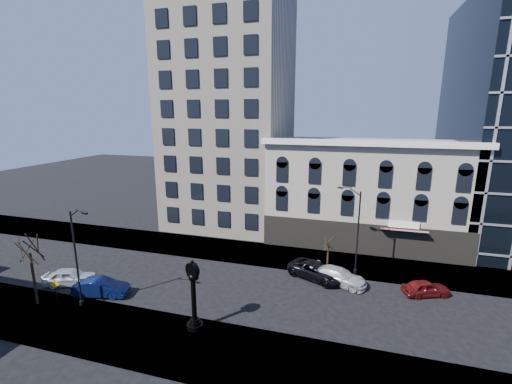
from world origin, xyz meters
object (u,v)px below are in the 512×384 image
(car_near_b, at_px, (101,287))
(street_lamp_near, at_px, (77,232))
(car_near_a, at_px, (70,277))
(street_clock, at_px, (194,298))
(warning_sign, at_px, (55,288))

(car_near_b, bearing_deg, street_lamp_near, 173.70)
(street_lamp_near, bearing_deg, car_near_b, 112.54)
(street_lamp_near, relative_size, car_near_a, 1.87)
(street_clock, distance_m, car_near_a, 14.19)
(street_clock, relative_size, car_near_b, 1.15)
(street_lamp_near, relative_size, warning_sign, 3.76)
(street_lamp_near, height_order, warning_sign, street_lamp_near)
(warning_sign, xyz_separation_m, car_near_a, (-1.87, 3.26, -0.89))
(street_clock, relative_size, warning_sign, 2.37)
(car_near_a, bearing_deg, street_clock, -121.37)
(street_lamp_near, bearing_deg, car_near_a, 162.25)
(street_lamp_near, distance_m, car_near_b, 6.01)
(street_clock, xyz_separation_m, car_near_a, (-13.80, 2.84, -1.74))
(warning_sign, bearing_deg, car_near_b, 25.71)
(street_lamp_near, height_order, car_near_a, street_lamp_near)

